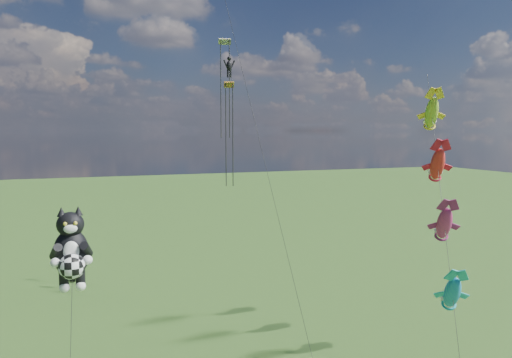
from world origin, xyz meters
name	(u,v)px	position (x,y,z in m)	size (l,w,h in m)	color
cat_kite_rig	(71,250)	(-4.41, 4.06, 8.58)	(2.33, 4.09, 11.18)	brown
fish_windsock_rig	(441,193)	(19.57, 0.65, 11.35)	(8.05, 13.90, 20.21)	brown
parafoil_rig	(230,79)	(8.98, 15.10, 20.08)	(2.04, 17.49, 27.58)	brown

